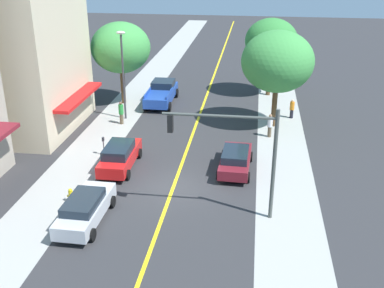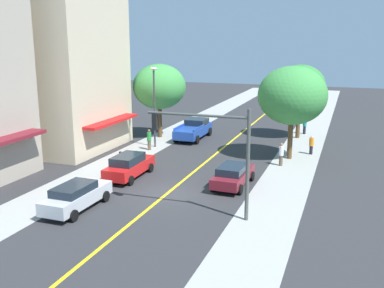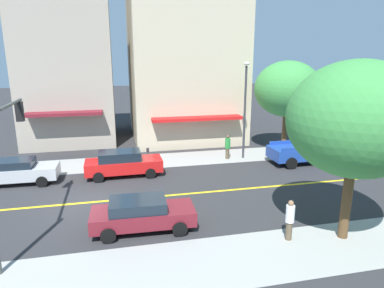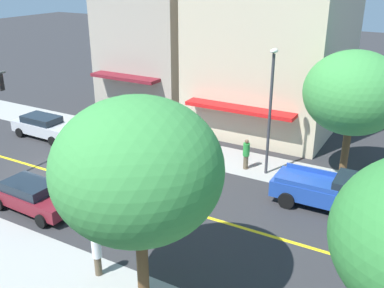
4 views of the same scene
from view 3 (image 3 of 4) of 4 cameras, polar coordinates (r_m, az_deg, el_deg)
The scene contains 18 objects.
ground_plane at distance 18.83m, azimuth -17.42°, elevation -9.34°, with size 140.00×140.00×0.00m, color #2D2D30.
sidewalk_left at distance 24.90m, azimuth -16.31°, elevation -3.34°, with size 3.43×126.00×0.01m, color #9E9E99.
sidewalk_right at distance 13.17m, azimuth -19.68°, elevation -20.70°, with size 3.43×126.00×0.01m, color #9E9E99.
road_centerline_stripe at distance 18.83m, azimuth -17.42°, elevation -9.33°, with size 0.20×126.00×0.00m, color yellow.
corner_shop_building at distance 32.08m, azimuth -20.08°, elevation 13.10°, with size 9.54×7.72×14.08m.
brick_apartment_block at distance 32.43m, azimuth -1.72°, elevation 14.62°, with size 12.67×9.64×14.83m.
street_tree_left_near at distance 14.63m, azimuth 25.77°, elevation 3.72°, with size 5.34×5.34×7.32m.
street_tree_right_corner at distance 27.60m, azimuth 15.61°, elevation 8.81°, with size 5.03×5.03×7.04m.
fire_hydrant at distance 23.90m, azimuth -22.26°, elevation -3.60°, with size 0.44×0.24×0.82m.
parking_meter at distance 23.57m, azimuth -7.38°, elevation -1.71°, with size 0.12×0.18×1.28m.
traffic_light_mast at distance 14.60m, azimuth -29.41°, elevation -0.93°, with size 5.64×0.32×5.89m.
street_lamp at distance 24.93m, azimuth 8.85°, elevation 7.16°, with size 0.70×0.36×6.97m.
red_sedan_left_curb at distance 21.96m, azimuth -11.44°, elevation -3.15°, with size 1.98×4.77×1.62m.
silver_sedan_left_curb at distance 22.78m, azimuth -27.44°, elevation -4.03°, with size 1.98×4.77×1.49m.
maroon_sedan_right_curb at distance 15.32m, azimuth -8.36°, elevation -11.38°, with size 2.09×4.52×1.42m.
blue_pickup_truck at distance 25.67m, azimuth 19.34°, elevation -0.94°, with size 2.37×5.77×1.79m.
pedestrian_green_shirt at distance 25.14m, azimuth 5.96°, elevation -0.40°, with size 0.38×0.38×1.80m.
pedestrian_white_shirt at distance 14.88m, azimuth 15.99°, elevation -11.94°, with size 0.36×0.36×1.74m.
Camera 3 is at (17.20, 1.86, 7.44)m, focal length 31.99 mm.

